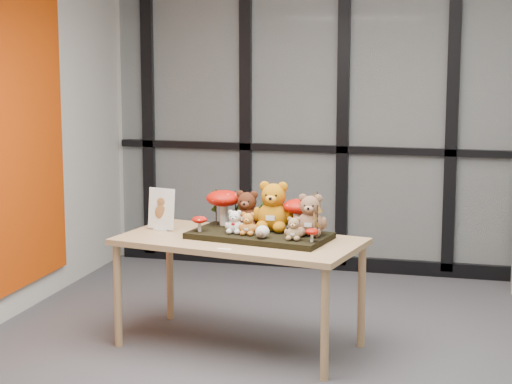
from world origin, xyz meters
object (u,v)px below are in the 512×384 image
(bear_small_yellow, at_px, (248,222))
(bear_beige_small, at_px, (294,227))
(diorama_tray, at_px, (259,236))
(sign_holder, at_px, (161,211))
(bear_tan_back, at_px, (310,212))
(display_table, at_px, (239,249))
(plush_cream_hedgehog, at_px, (262,231))
(bear_white_bow, at_px, (235,220))
(mushroom_front_left, at_px, (200,223))
(bear_brown_medium, at_px, (247,207))
(mushroom_back_left, at_px, (224,206))
(bear_pooh_yellow, at_px, (274,203))
(mushroom_back_right, at_px, (299,214))
(mushroom_front_right, at_px, (312,234))

(bear_small_yellow, bearing_deg, bear_beige_small, -2.25)
(diorama_tray, height_order, sign_holder, sign_holder)
(bear_tan_back, relative_size, bear_beige_small, 1.83)
(display_table, xyz_separation_m, bear_small_yellow, (0.07, -0.04, 0.18))
(plush_cream_hedgehog, bearing_deg, bear_white_bow, 165.44)
(bear_tan_back, distance_m, mushroom_front_left, 0.72)
(diorama_tray, bearing_deg, bear_brown_medium, 143.56)
(mushroom_back_left, bearing_deg, bear_pooh_yellow, -11.29)
(mushroom_front_left, bearing_deg, bear_beige_small, -7.76)
(bear_pooh_yellow, relative_size, bear_tan_back, 1.21)
(display_table, distance_m, mushroom_back_right, 0.44)
(display_table, relative_size, mushroom_back_left, 6.37)
(bear_pooh_yellow, xyz_separation_m, bear_white_bow, (-0.22, -0.16, -0.09))
(diorama_tray, relative_size, bear_tan_back, 3.05)
(bear_tan_back, xyz_separation_m, sign_holder, (-1.02, 0.07, -0.05))
(mushroom_front_left, bearing_deg, bear_tan_back, 6.10)
(bear_pooh_yellow, xyz_separation_m, mushroom_back_left, (-0.36, 0.07, -0.05))
(bear_small_yellow, bearing_deg, mushroom_back_right, 41.44)
(bear_brown_medium, height_order, bear_beige_small, bear_brown_medium)
(diorama_tray, bearing_deg, bear_pooh_yellow, 67.56)
(plush_cream_hedgehog, height_order, mushroom_front_left, mushroom_front_left)
(bear_pooh_yellow, bearing_deg, mushroom_front_left, -149.69)
(display_table, relative_size, mushroom_front_left, 14.98)
(display_table, relative_size, sign_holder, 5.83)
(display_table, xyz_separation_m, mushroom_front_left, (-0.26, -0.02, 0.16))
(bear_small_yellow, distance_m, bear_white_bow, 0.10)
(bear_beige_small, bearing_deg, mushroom_front_left, -177.47)
(diorama_tray, distance_m, bear_beige_small, 0.31)
(bear_pooh_yellow, distance_m, bear_tan_back, 0.28)
(bear_brown_medium, xyz_separation_m, sign_holder, (-0.58, -0.04, -0.04))
(display_table, height_order, bear_brown_medium, bear_brown_medium)
(mushroom_back_right, bearing_deg, mushroom_back_left, 171.78)
(bear_small_yellow, bearing_deg, mushroom_back_left, 143.36)
(display_table, distance_m, bear_tan_back, 0.52)
(bear_small_yellow, bearing_deg, display_table, 159.10)
(display_table, distance_m, bear_small_yellow, 0.20)
(bear_pooh_yellow, xyz_separation_m, bear_tan_back, (0.26, -0.09, -0.03))
(sign_holder, bearing_deg, mushroom_front_left, -11.96)
(plush_cream_hedgehog, bearing_deg, mushroom_front_right, 5.12)
(display_table, bearing_deg, diorama_tray, 26.57)
(mushroom_back_right, relative_size, mushroom_front_left, 2.13)
(bear_pooh_yellow, xyz_separation_m, mushroom_front_right, (0.31, -0.28, -0.13))
(display_table, distance_m, mushroom_front_left, 0.31)
(bear_tan_back, distance_m, sign_holder, 1.03)
(bear_brown_medium, bearing_deg, bear_beige_small, -25.55)
(plush_cream_hedgehog, relative_size, mushroom_front_right, 0.95)
(bear_tan_back, relative_size, mushroom_back_left, 1.12)
(bear_beige_small, distance_m, plush_cream_hedgehog, 0.20)
(bear_small_yellow, xyz_separation_m, mushroom_front_left, (-0.33, 0.02, -0.02))
(bear_tan_back, height_order, plush_cream_hedgehog, bear_tan_back)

